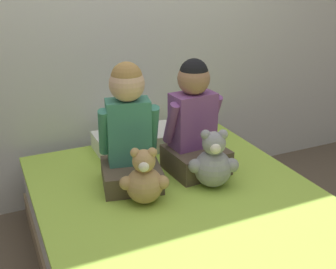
{
  "coord_description": "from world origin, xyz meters",
  "views": [
    {
      "loc": [
        -0.86,
        -1.6,
        1.56
      ],
      "look_at": [
        0.0,
        0.29,
        0.71
      ],
      "focal_mm": 45.0,
      "sensor_mm": 36.0,
      "label": 1
    }
  ],
  "objects": [
    {
      "name": "bed",
      "position": [
        0.0,
        0.0,
        0.21
      ],
      "size": [
        1.46,
        1.91,
        0.43
      ],
      "color": "#997F60",
      "rests_on": "ground_plane"
    },
    {
      "name": "teddy_bear_held_by_right_child",
      "position": [
        0.2,
        0.14,
        0.57
      ],
      "size": [
        0.26,
        0.2,
        0.33
      ],
      "rotation": [
        0.0,
        0.0,
        -0.38
      ],
      "color": "#939399",
      "rests_on": "bed"
    },
    {
      "name": "teddy_bear_held_by_left_child",
      "position": [
        -0.2,
        0.14,
        0.55
      ],
      "size": [
        0.24,
        0.19,
        0.3
      ],
      "rotation": [
        0.0,
        0.0,
        -0.38
      ],
      "color": "tan",
      "rests_on": "bed"
    },
    {
      "name": "child_on_right",
      "position": [
        0.2,
        0.37,
        0.71
      ],
      "size": [
        0.35,
        0.33,
        0.65
      ],
      "rotation": [
        0.0,
        0.0,
        0.08
      ],
      "color": "brown",
      "rests_on": "bed"
    },
    {
      "name": "wall_behind_bed",
      "position": [
        0.0,
        1.07,
        1.25
      ],
      "size": [
        8.0,
        0.06,
        2.5
      ],
      "color": "silver",
      "rests_on": "ground_plane"
    },
    {
      "name": "child_on_left",
      "position": [
        -0.19,
        0.37,
        0.73
      ],
      "size": [
        0.37,
        0.37,
        0.67
      ],
      "rotation": [
        0.0,
        0.0,
        -0.21
      ],
      "color": "brown",
      "rests_on": "bed"
    },
    {
      "name": "pillow_at_headboard",
      "position": [
        0.0,
        0.78,
        0.48
      ],
      "size": [
        0.54,
        0.29,
        0.11
      ],
      "color": "white",
      "rests_on": "bed"
    }
  ]
}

